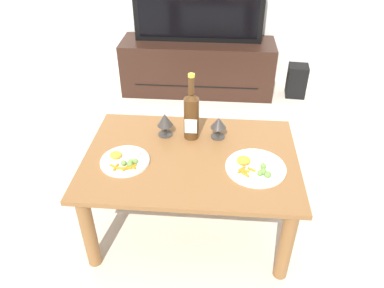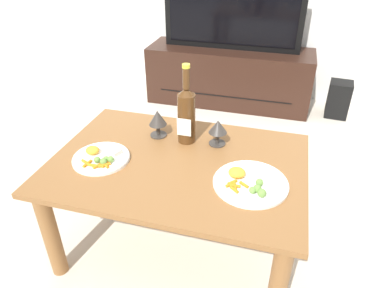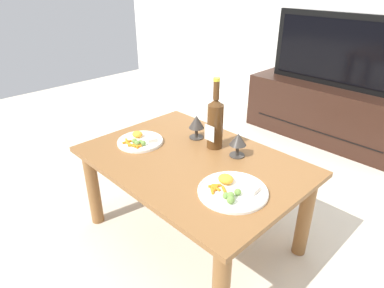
# 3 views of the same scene
# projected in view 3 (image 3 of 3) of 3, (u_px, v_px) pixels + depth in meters

# --- Properties ---
(ground_plane) EXTENTS (6.40, 6.40, 0.00)m
(ground_plane) POSITION_uv_depth(u_px,v_px,m) (192.00, 235.00, 1.88)
(ground_plane) COLOR beige
(dining_table) EXTENTS (1.09, 0.76, 0.49)m
(dining_table) POSITION_uv_depth(u_px,v_px,m) (192.00, 174.00, 1.70)
(dining_table) COLOR brown
(dining_table) RESTS_ON ground_plane
(tv_stand) EXTENTS (1.38, 0.43, 0.48)m
(tv_stand) POSITION_uv_depth(u_px,v_px,m) (327.00, 113.00, 2.88)
(tv_stand) COLOR black
(tv_stand) RESTS_ON ground_plane
(tv_screen) EXTENTS (1.12, 0.05, 0.57)m
(tv_screen) POSITION_uv_depth(u_px,v_px,m) (340.00, 51.00, 2.64)
(tv_screen) COLOR black
(tv_screen) RESTS_ON tv_stand
(wine_bottle) EXTENTS (0.08, 0.08, 0.37)m
(wine_bottle) POSITION_uv_depth(u_px,v_px,m) (215.00, 122.00, 1.71)
(wine_bottle) COLOR #4C2D14
(wine_bottle) RESTS_ON dining_table
(goblet_left) EXTENTS (0.08, 0.08, 0.13)m
(goblet_left) POSITION_uv_depth(u_px,v_px,m) (196.00, 123.00, 1.83)
(goblet_left) COLOR #38332D
(goblet_left) RESTS_ON dining_table
(goblet_right) EXTENTS (0.08, 0.08, 0.12)m
(goblet_right) POSITION_uv_depth(u_px,v_px,m) (238.00, 141.00, 1.65)
(goblet_right) COLOR #38332D
(goblet_right) RESTS_ON dining_table
(dinner_plate_left) EXTENTS (0.25, 0.25, 0.05)m
(dinner_plate_left) POSITION_uv_depth(u_px,v_px,m) (140.00, 141.00, 1.81)
(dinner_plate_left) COLOR white
(dinner_plate_left) RESTS_ON dining_table
(dinner_plate_right) EXTENTS (0.30, 0.30, 0.05)m
(dinner_plate_right) POSITION_uv_depth(u_px,v_px,m) (232.00, 190.00, 1.40)
(dinner_plate_right) COLOR white
(dinner_plate_right) RESTS_ON dining_table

